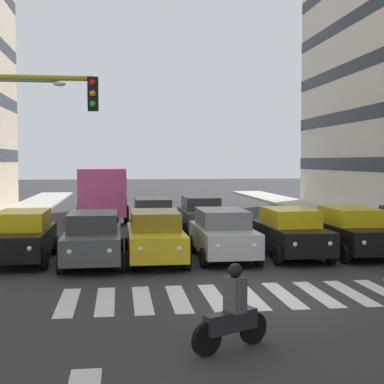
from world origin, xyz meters
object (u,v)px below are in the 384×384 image
(car_2, at_px, (291,232))
(bus_behind_traffic, at_px, (105,187))
(car_6, at_px, (23,236))
(car_row2_1, at_px, (201,214))
(car_3, at_px, (223,234))
(car_5, at_px, (93,238))
(motorcycle_with_rider, at_px, (232,314))
(street_lamp_right, at_px, (6,138))
(car_1, at_px, (352,231))
(car_4, at_px, (155,236))
(car_row2_0, at_px, (153,217))

(car_2, distance_m, bus_behind_traffic, 16.44)
(car_6, bearing_deg, car_row2_1, -136.84)
(car_3, xyz_separation_m, car_6, (6.84, -0.32, 0.00))
(car_3, relative_size, car_row2_1, 1.00)
(car_5, height_order, motorcycle_with_rider, car_5)
(car_3, relative_size, street_lamp_right, 0.65)
(street_lamp_right, bearing_deg, car_1, 156.09)
(car_1, xyz_separation_m, car_4, (7.17, 0.43, 0.00))
(motorcycle_with_rider, bearing_deg, car_row2_0, -88.13)
(car_row2_0, bearing_deg, car_3, 108.68)
(car_4, distance_m, car_row2_1, 7.80)
(car_2, height_order, car_4, same)
(car_1, relative_size, car_2, 1.00)
(car_2, bearing_deg, street_lamp_right, -28.47)
(car_row2_1, height_order, bus_behind_traffic, bus_behind_traffic)
(bus_behind_traffic, distance_m, street_lamp_right, 10.14)
(car_2, xyz_separation_m, car_3, (2.47, 0.05, 0.00))
(car_4, height_order, car_5, same)
(car_2, bearing_deg, car_6, -1.65)
(bus_behind_traffic, bearing_deg, car_1, 121.91)
(car_2, height_order, car_3, same)
(car_row2_1, bearing_deg, car_6, 43.16)
(car_row2_1, distance_m, motorcycle_with_rider, 16.22)
(car_5, bearing_deg, car_row2_1, -122.41)
(car_4, height_order, bus_behind_traffic, bus_behind_traffic)
(car_1, bearing_deg, car_4, 3.45)
(car_3, height_order, motorcycle_with_rider, car_3)
(car_6, distance_m, motorcycle_with_rider, 10.81)
(bus_behind_traffic, height_order, motorcycle_with_rider, bus_behind_traffic)
(car_1, xyz_separation_m, car_3, (4.78, 0.10, 0.00))
(car_5, xyz_separation_m, bus_behind_traffic, (-0.00, -15.39, 0.97))
(car_1, xyz_separation_m, motorcycle_with_rider, (6.36, 9.22, -0.24))
(car_4, distance_m, car_5, 2.07)
(car_4, height_order, car_6, same)
(car_2, relative_size, car_row2_0, 1.00)
(car_1, relative_size, car_3, 1.00)
(car_3, bearing_deg, car_5, 5.93)
(car_1, bearing_deg, car_row2_1, -56.86)
(car_4, height_order, motorcycle_with_rider, car_4)
(car_row2_0, bearing_deg, motorcycle_with_rider, 91.87)
(street_lamp_right, bearing_deg, car_4, 133.87)
(street_lamp_right, bearing_deg, car_row2_0, -178.54)
(car_4, bearing_deg, motorcycle_with_rider, 95.28)
(bus_behind_traffic, bearing_deg, car_2, 114.94)
(car_2, xyz_separation_m, car_row2_1, (2.19, -6.95, 0.00))
(car_2, relative_size, car_row2_1, 1.00)
(car_2, bearing_deg, car_4, 4.47)
(motorcycle_with_rider, bearing_deg, car_2, -113.80)
(car_5, distance_m, car_6, 2.51)
(car_1, relative_size, motorcycle_with_rider, 2.83)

